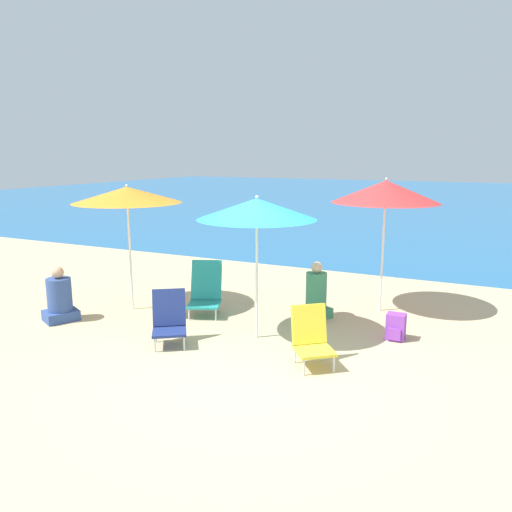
{
  "coord_description": "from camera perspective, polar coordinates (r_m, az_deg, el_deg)",
  "views": [
    {
      "loc": [
        2.57,
        -5.27,
        2.53
      ],
      "look_at": [
        -0.68,
        1.51,
        1.0
      ],
      "focal_mm": 35.0,
      "sensor_mm": 36.0,
      "label": 1
    }
  ],
  "objects": [
    {
      "name": "beach_chair_yellow",
      "position": [
        6.19,
        6.35,
        -9.18
      ],
      "size": [
        0.65,
        0.66,
        0.73
      ],
      "rotation": [
        0.0,
        0.0,
        0.67
      ],
      "color": "silver",
      "rests_on": "ground"
    },
    {
      "name": "person_seated_near",
      "position": [
        8.3,
        -21.52,
        -4.62
      ],
      "size": [
        0.58,
        0.61,
        0.86
      ],
      "rotation": [
        0.0,
        0.0,
        -0.46
      ],
      "color": "#334C8C",
      "rests_on": "ground"
    },
    {
      "name": "beach_umbrella_teal",
      "position": [
        6.7,
        0.09,
        5.38
      ],
      "size": [
        1.63,
        1.63,
        2.0
      ],
      "color": "white",
      "rests_on": "ground"
    },
    {
      "name": "beach_chair_navy",
      "position": [
        6.91,
        -9.89,
        -7.07
      ],
      "size": [
        0.66,
        0.67,
        0.73
      ],
      "rotation": [
        0.0,
        0.0,
        0.6
      ],
      "color": "silver",
      "rests_on": "ground"
    },
    {
      "name": "beach_umbrella_red",
      "position": [
        8.18,
        14.61,
        7.13
      ],
      "size": [
        1.7,
        1.7,
        2.18
      ],
      "color": "white",
      "rests_on": "ground"
    },
    {
      "name": "beach_umbrella_orange",
      "position": [
        8.26,
        -14.52,
        6.76
      ],
      "size": [
        1.73,
        1.73,
        2.07
      ],
      "color": "white",
      "rests_on": "ground"
    },
    {
      "name": "beach_chair_teal",
      "position": [
        8.09,
        -5.79,
        -3.95
      ],
      "size": [
        0.7,
        0.78,
        0.84
      ],
      "rotation": [
        0.0,
        0.0,
        0.39
      ],
      "color": "silver",
      "rests_on": "ground"
    },
    {
      "name": "person_seated_far",
      "position": [
        7.89,
        6.89,
        -4.46
      ],
      "size": [
        0.52,
        0.55,
        0.91
      ],
      "rotation": [
        0.0,
        0.0,
        -0.5
      ],
      "color": "#3F8C66",
      "rests_on": "ground"
    },
    {
      "name": "sea_water",
      "position": [
        30.64,
        20.83,
        6.05
      ],
      "size": [
        60.0,
        40.0,
        0.01
      ],
      "color": "#23669E",
      "rests_on": "ground"
    },
    {
      "name": "ground_plane",
      "position": [
        6.38,
        -0.36,
        -11.84
      ],
      "size": [
        60.0,
        60.0,
        0.0
      ],
      "primitive_type": "plane",
      "color": "#C6B284"
    },
    {
      "name": "backpack_purple",
      "position": [
        7.26,
        15.68,
        -7.82
      ],
      "size": [
        0.25,
        0.23,
        0.37
      ],
      "color": "purple",
      "rests_on": "ground"
    }
  ]
}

